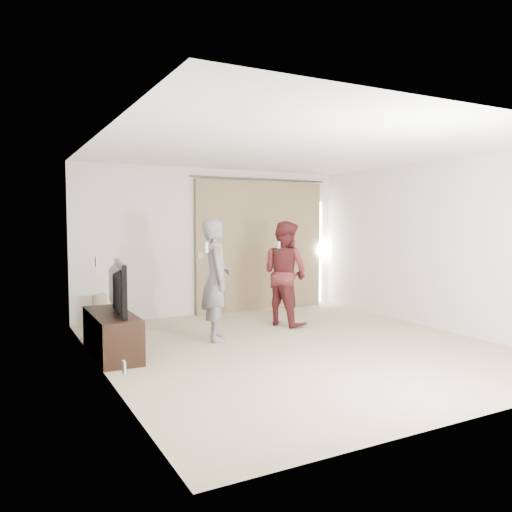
{
  "coord_description": "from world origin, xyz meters",
  "views": [
    {
      "loc": [
        -3.53,
        -5.52,
        1.66
      ],
      "look_at": [
        0.02,
        1.2,
        1.13
      ],
      "focal_mm": 35.0,
      "sensor_mm": 36.0,
      "label": 1
    }
  ],
  "objects_px": {
    "person_man": "(216,279)",
    "person_woman": "(285,273)",
    "tv_console": "(112,334)",
    "tv": "(111,288)"
  },
  "relations": [
    {
      "from": "tv",
      "to": "person_man",
      "type": "bearing_deg",
      "value": -76.51
    },
    {
      "from": "person_man",
      "to": "person_woman",
      "type": "distance_m",
      "value": 1.44
    },
    {
      "from": "person_woman",
      "to": "tv_console",
      "type": "bearing_deg",
      "value": -168.75
    },
    {
      "from": "tv_console",
      "to": "person_man",
      "type": "xyz_separation_m",
      "value": [
        1.47,
        0.15,
        0.59
      ]
    },
    {
      "from": "person_woman",
      "to": "person_man",
      "type": "bearing_deg",
      "value": -163.19
    },
    {
      "from": "tv_console",
      "to": "tv",
      "type": "height_order",
      "value": "tv"
    },
    {
      "from": "tv",
      "to": "person_man",
      "type": "height_order",
      "value": "person_man"
    },
    {
      "from": "tv_console",
      "to": "person_woman",
      "type": "bearing_deg",
      "value": 11.25
    },
    {
      "from": "tv",
      "to": "person_woman",
      "type": "bearing_deg",
      "value": -71.11
    },
    {
      "from": "person_man",
      "to": "person_woman",
      "type": "bearing_deg",
      "value": 16.81
    }
  ]
}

